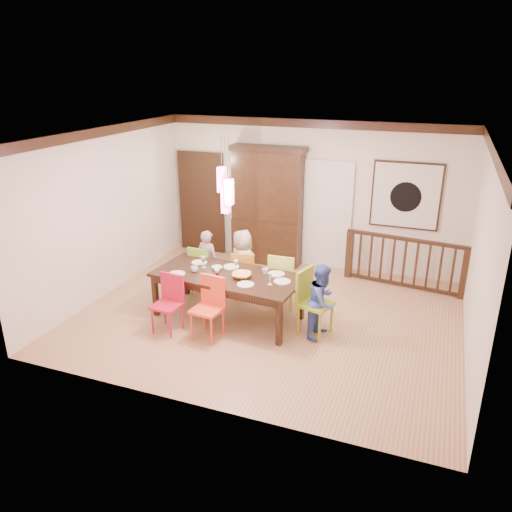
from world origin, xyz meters
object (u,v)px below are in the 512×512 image
(balustrade, at_px, (404,262))
(person_far_mid, at_px, (243,264))
(china_hutch, at_px, (268,206))
(dining_table, at_px, (228,279))
(chair_far_left, at_px, (204,266))
(person_far_left, at_px, (208,261))
(person_end_right, at_px, (322,301))
(chair_end_right, at_px, (316,299))

(balustrade, height_order, person_far_mid, person_far_mid)
(china_hutch, distance_m, person_far_mid, 1.84)
(dining_table, xyz_separation_m, chair_far_left, (-0.78, 0.71, -0.16))
(dining_table, bearing_deg, balustrade, 46.18)
(dining_table, height_order, person_far_mid, person_far_mid)
(dining_table, bearing_deg, person_far_left, 137.70)
(chair_far_left, height_order, person_far_left, person_far_left)
(china_hutch, bearing_deg, person_far_left, -105.68)
(dining_table, height_order, balustrade, balustrade)
(dining_table, relative_size, person_end_right, 2.11)
(chair_end_right, relative_size, china_hutch, 0.42)
(dining_table, height_order, chair_end_right, chair_end_right)
(chair_far_left, height_order, person_end_right, person_end_right)
(chair_end_right, height_order, person_far_mid, person_far_mid)
(chair_far_left, relative_size, person_far_left, 0.78)
(china_hutch, distance_m, person_far_left, 1.94)
(china_hutch, bearing_deg, dining_table, -84.66)
(balustrade, height_order, person_end_right, person_end_right)
(chair_end_right, bearing_deg, chair_far_left, 87.31)
(person_far_mid, bearing_deg, china_hutch, -60.69)
(chair_far_left, height_order, china_hutch, china_hutch)
(person_far_mid, bearing_deg, chair_end_right, 175.00)
(balustrade, xyz_separation_m, person_end_right, (-0.98, -2.28, 0.07))
(person_end_right, bearing_deg, dining_table, 98.62)
(chair_end_right, bearing_deg, person_far_mid, 76.39)
(balustrade, xyz_separation_m, person_far_mid, (-2.62, -1.39, 0.11))
(balustrade, distance_m, person_far_left, 3.57)
(dining_table, bearing_deg, person_end_right, 2.92)
(chair_far_left, bearing_deg, person_far_left, -112.23)
(chair_far_left, distance_m, person_end_right, 2.46)
(dining_table, relative_size, china_hutch, 1.02)
(china_hutch, xyz_separation_m, person_far_mid, (0.16, -1.74, -0.59))
(dining_table, distance_m, balustrade, 3.38)
(chair_end_right, relative_size, person_far_mid, 0.83)
(person_far_mid, bearing_deg, chair_far_left, 34.03)
(balustrade, distance_m, person_end_right, 2.48)
(dining_table, distance_m, china_hutch, 2.63)
(person_far_mid, bearing_deg, person_far_left, 27.40)
(china_hutch, relative_size, balustrade, 1.08)
(china_hutch, height_order, person_end_right, china_hutch)
(person_far_left, bearing_deg, balustrade, -146.19)
(chair_far_left, height_order, chair_end_right, chair_end_right)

